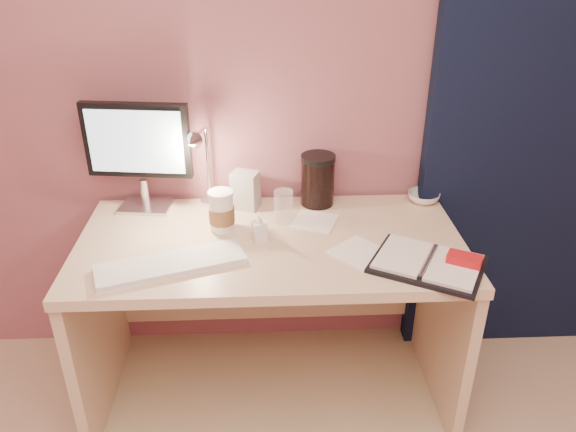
{
  "coord_description": "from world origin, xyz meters",
  "views": [
    {
      "loc": [
        -0.02,
        -0.39,
        1.76
      ],
      "look_at": [
        0.06,
        1.33,
        0.85
      ],
      "focal_mm": 35.0,
      "sensor_mm": 36.0,
      "label": 1
    }
  ],
  "objects_px": {
    "keyboard": "(171,264)",
    "coffee_cup": "(222,212)",
    "planner": "(431,263)",
    "clear_cup": "(284,206)",
    "desk": "(271,279)",
    "monitor": "(139,147)",
    "dark_jar": "(318,182)",
    "lotion_bottle": "(259,227)",
    "bowl": "(424,197)",
    "desk_lamp": "(211,162)",
    "product_box": "(245,190)"
  },
  "relations": [
    {
      "from": "keyboard",
      "to": "dark_jar",
      "type": "distance_m",
      "value": 0.7
    },
    {
      "from": "monitor",
      "to": "lotion_bottle",
      "type": "distance_m",
      "value": 0.57
    },
    {
      "from": "coffee_cup",
      "to": "clear_cup",
      "type": "bearing_deg",
      "value": 12.34
    },
    {
      "from": "monitor",
      "to": "product_box",
      "type": "relative_size",
      "value": 2.87
    },
    {
      "from": "coffee_cup",
      "to": "lotion_bottle",
      "type": "relative_size",
      "value": 1.44
    },
    {
      "from": "keyboard",
      "to": "coffee_cup",
      "type": "bearing_deg",
      "value": 39.57
    },
    {
      "from": "keyboard",
      "to": "coffee_cup",
      "type": "xyz_separation_m",
      "value": [
        0.16,
        0.25,
        0.06
      ]
    },
    {
      "from": "planner",
      "to": "product_box",
      "type": "bearing_deg",
      "value": 172.01
    },
    {
      "from": "lotion_bottle",
      "to": "monitor",
      "type": "bearing_deg",
      "value": 148.6
    },
    {
      "from": "keyboard",
      "to": "dark_jar",
      "type": "xyz_separation_m",
      "value": [
        0.53,
        0.45,
        0.08
      ]
    },
    {
      "from": "lotion_bottle",
      "to": "dark_jar",
      "type": "relative_size",
      "value": 0.57
    },
    {
      "from": "bowl",
      "to": "desk_lamp",
      "type": "distance_m",
      "value": 0.88
    },
    {
      "from": "monitor",
      "to": "clear_cup",
      "type": "bearing_deg",
      "value": -6.87
    },
    {
      "from": "keyboard",
      "to": "desk_lamp",
      "type": "relative_size",
      "value": 1.43
    },
    {
      "from": "keyboard",
      "to": "planner",
      "type": "relative_size",
      "value": 1.12
    },
    {
      "from": "monitor",
      "to": "coffee_cup",
      "type": "distance_m",
      "value": 0.41
    },
    {
      "from": "clear_cup",
      "to": "dark_jar",
      "type": "height_order",
      "value": "dark_jar"
    },
    {
      "from": "keyboard",
      "to": "lotion_bottle",
      "type": "bearing_deg",
      "value": 10.47
    },
    {
      "from": "planner",
      "to": "product_box",
      "type": "xyz_separation_m",
      "value": [
        -0.63,
        0.47,
        0.06
      ]
    },
    {
      "from": "dark_jar",
      "to": "clear_cup",
      "type": "bearing_deg",
      "value": -134.12
    },
    {
      "from": "desk",
      "to": "coffee_cup",
      "type": "distance_m",
      "value": 0.35
    },
    {
      "from": "monitor",
      "to": "keyboard",
      "type": "distance_m",
      "value": 0.53
    },
    {
      "from": "desk",
      "to": "clear_cup",
      "type": "distance_m",
      "value": 0.3
    },
    {
      "from": "desk",
      "to": "dark_jar",
      "type": "height_order",
      "value": "dark_jar"
    },
    {
      "from": "monitor",
      "to": "product_box",
      "type": "height_order",
      "value": "monitor"
    },
    {
      "from": "clear_cup",
      "to": "coffee_cup",
      "type": "bearing_deg",
      "value": -167.66
    },
    {
      "from": "desk",
      "to": "desk_lamp",
      "type": "height_order",
      "value": "desk_lamp"
    },
    {
      "from": "lotion_bottle",
      "to": "product_box",
      "type": "distance_m",
      "value": 0.27
    },
    {
      "from": "clear_cup",
      "to": "dark_jar",
      "type": "distance_m",
      "value": 0.21
    },
    {
      "from": "coffee_cup",
      "to": "desk_lamp",
      "type": "distance_m",
      "value": 0.2
    },
    {
      "from": "clear_cup",
      "to": "planner",
      "type": "bearing_deg",
      "value": -35.62
    },
    {
      "from": "keyboard",
      "to": "coffee_cup",
      "type": "distance_m",
      "value": 0.3
    },
    {
      "from": "desk",
      "to": "bowl",
      "type": "distance_m",
      "value": 0.71
    },
    {
      "from": "planner",
      "to": "bowl",
      "type": "relative_size",
      "value": 3.37
    },
    {
      "from": "monitor",
      "to": "keyboard",
      "type": "bearing_deg",
      "value": -62.84
    },
    {
      "from": "keyboard",
      "to": "clear_cup",
      "type": "height_order",
      "value": "clear_cup"
    },
    {
      "from": "planner",
      "to": "lotion_bottle",
      "type": "xyz_separation_m",
      "value": [
        -0.57,
        0.2,
        0.04
      ]
    },
    {
      "from": "desk",
      "to": "desk_lamp",
      "type": "relative_size",
      "value": 4.05
    },
    {
      "from": "keyboard",
      "to": "planner",
      "type": "xyz_separation_m",
      "value": [
        0.87,
        -0.04,
        0.0
      ]
    },
    {
      "from": "product_box",
      "to": "desk_lamp",
      "type": "distance_m",
      "value": 0.19
    },
    {
      "from": "planner",
      "to": "dark_jar",
      "type": "bearing_deg",
      "value": 153.26
    },
    {
      "from": "bowl",
      "to": "lotion_bottle",
      "type": "height_order",
      "value": "lotion_bottle"
    },
    {
      "from": "monitor",
      "to": "coffee_cup",
      "type": "bearing_deg",
      "value": -23.59
    },
    {
      "from": "planner",
      "to": "lotion_bottle",
      "type": "relative_size",
      "value": 4.08
    },
    {
      "from": "desk",
      "to": "product_box",
      "type": "height_order",
      "value": "product_box"
    },
    {
      "from": "planner",
      "to": "clear_cup",
      "type": "height_order",
      "value": "clear_cup"
    },
    {
      "from": "product_box",
      "to": "dark_jar",
      "type": "bearing_deg",
      "value": 24.27
    },
    {
      "from": "clear_cup",
      "to": "keyboard",
      "type": "bearing_deg",
      "value": -142.0
    },
    {
      "from": "bowl",
      "to": "dark_jar",
      "type": "relative_size",
      "value": 0.69
    },
    {
      "from": "desk",
      "to": "dark_jar",
      "type": "distance_m",
      "value": 0.43
    }
  ]
}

